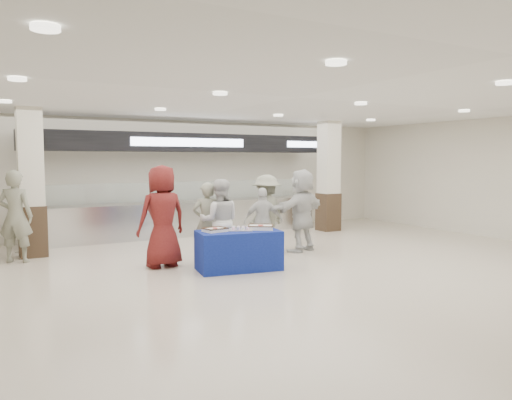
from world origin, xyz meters
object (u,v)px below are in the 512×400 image
chef_tall (220,221)px  soldier_bg (15,216)px  display_table (239,250)px  chef_short (263,221)px  cupcake_tray (241,228)px  civilian_white (302,210)px  soldier_b (266,213)px  soldier_a (207,222)px  sheet_cake_left (215,229)px  sheet_cake_right (261,227)px  civilian_maroon (162,216)px

chef_tall → soldier_bg: soldier_bg is taller
display_table → chef_short: (1.19, 1.12, 0.36)m
cupcake_tray → civilian_white: size_ratio=0.30×
soldier_b → soldier_bg: size_ratio=0.93×
display_table → chef_short: bearing=52.8°
soldier_a → sheet_cake_left: bearing=91.0°
cupcake_tray → soldier_a: soldier_a is taller
chef_tall → soldier_b: soldier_b is taller
cupcake_tray → chef_tall: chef_tall is taller
soldier_b → cupcake_tray: bearing=21.9°
soldier_a → chef_tall: bearing=139.2°
cupcake_tray → chef_short: 1.58m
cupcake_tray → soldier_bg: size_ratio=0.30×
chef_tall → soldier_bg: 4.15m
soldier_a → chef_short: bearing=-160.7°
sheet_cake_left → cupcake_tray: (0.49, -0.09, -0.01)m
sheet_cake_right → soldier_b: (1.00, 1.46, 0.07)m
soldier_bg → sheet_cake_left: bearing=168.2°
sheet_cake_left → chef_tall: bearing=58.3°
display_table → civilian_maroon: size_ratio=0.78×
soldier_b → sheet_cake_right: bearing=32.5°
sheet_cake_right → soldier_a: 1.26m
display_table → soldier_b: 2.09m
sheet_cake_left → sheet_cake_right: size_ratio=0.74×
chef_short → soldier_b: 0.42m
chef_short → soldier_bg: 5.12m
display_table → cupcake_tray: bearing=27.9°
civilian_maroon → civilian_white: size_ratio=1.06×
display_table → civilian_white: size_ratio=0.82×
sheet_cake_right → soldier_bg: size_ratio=0.32×
sheet_cake_right → soldier_a: size_ratio=0.37×
soldier_bg → chef_short: bearing=-170.9°
chef_short → civilian_white: civilian_white is taller
sheet_cake_left → soldier_bg: bearing=139.3°
civilian_maroon → chef_short: size_ratio=1.35×
civilian_maroon → civilian_white: civilian_maroon is taller
civilian_maroon → cupcake_tray: bearing=135.8°
display_table → sheet_cake_left: size_ratio=3.49×
sheet_cake_right → chef_short: bearing=57.6°
chef_tall → soldier_bg: (-3.59, 2.08, 0.09)m
display_table → chef_tall: chef_tall is taller
cupcake_tray → soldier_b: 1.98m
soldier_a → chef_short: (1.39, 0.09, -0.08)m
sheet_cake_left → cupcake_tray: 0.50m
sheet_cake_right → soldier_a: (-0.65, 1.07, 0.01)m
display_table → sheet_cake_left: sheet_cake_left is taller
cupcake_tray → soldier_bg: soldier_bg is taller
soldier_bg → sheet_cake_right: bearing=173.5°
sheet_cake_right → civilian_white: civilian_white is taller
display_table → soldier_bg: (-3.62, 2.85, 0.57)m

